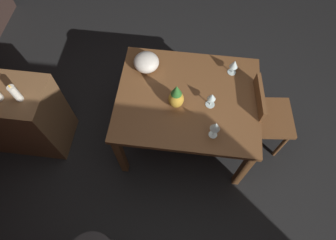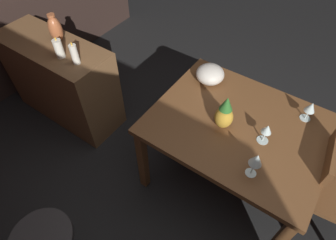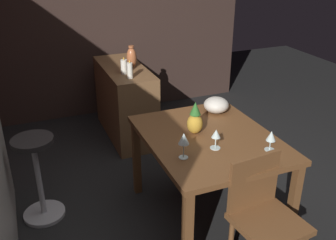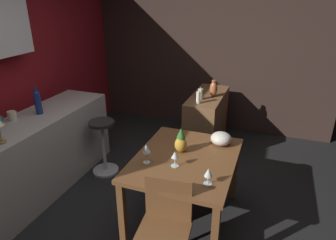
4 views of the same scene
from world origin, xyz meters
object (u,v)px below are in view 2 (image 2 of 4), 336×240
sideboard_cabinet (62,81)px  pillar_candle_tall (75,54)px  wine_glass_left (311,108)px  wine_glass_right (267,130)px  vase_copper (55,29)px  dining_table (237,132)px  wine_glass_center (256,160)px  pineapple_centerpiece (224,114)px  pillar_candle_short (59,49)px  chair_near_window (330,189)px  fruit_bowl (210,74)px

sideboard_cabinet → pillar_candle_tall: (-0.39, 0.04, 0.49)m
wine_glass_left → pillar_candle_tall: bearing=17.7°
wine_glass_right → vase_copper: vase_copper is taller
dining_table → wine_glass_center: size_ratio=6.22×
wine_glass_left → pineapple_centerpiece: pineapple_centerpiece is taller
sideboard_cabinet → pillar_candle_short: 0.54m
dining_table → wine_glass_left: bearing=-139.3°
sideboard_cabinet → wine_glass_center: (-1.89, 0.13, 0.47)m
chair_near_window → pineapple_centerpiece: size_ratio=3.38×
sideboard_cabinet → wine_glass_center: wine_glass_center is taller
fruit_bowl → pineapple_centerpiece: bearing=130.1°
dining_table → sideboard_cabinet: (1.68, 0.18, -0.24)m
wine_glass_right → wine_glass_left: bearing=-115.8°
wine_glass_left → vase_copper: 2.02m
chair_near_window → wine_glass_left: wine_glass_left is taller
wine_glass_right → wine_glass_center: bearing=97.6°
fruit_bowl → pillar_candle_tall: pillar_candle_tall is taller
chair_near_window → wine_glass_right: size_ratio=5.86×
sideboard_cabinet → wine_glass_right: bearing=-175.9°
sideboard_cabinet → pineapple_centerpiece: bearing=-176.3°
fruit_bowl → pillar_candle_short: bearing=25.0°
pineapple_centerpiece → wine_glass_right: bearing=-173.2°
sideboard_cabinet → pillar_candle_short: bearing=166.3°
pillar_candle_tall → wine_glass_right: bearing=-173.1°
sideboard_cabinet → pineapple_centerpiece: pineapple_centerpiece is taller
wine_glass_left → wine_glass_center: size_ratio=0.79×
vase_copper → wine_glass_right: bearing=-178.4°
pillar_candle_tall → vase_copper: (0.35, -0.13, 0.03)m
wine_glass_center → pillar_candle_short: bearing=-2.5°
chair_near_window → wine_glass_left: (0.33, -0.25, 0.35)m
fruit_bowl → pillar_candle_tall: (0.91, 0.49, 0.09)m
wine_glass_right → sideboard_cabinet: bearing=4.1°
chair_near_window → fruit_bowl: size_ratio=4.05×
sideboard_cabinet → chair_near_window: 2.37m
pineapple_centerpiece → dining_table: bearing=-139.5°
dining_table → wine_glass_right: bearing=165.3°
pillar_candle_short → vase_copper: (0.19, -0.14, 0.04)m
dining_table → chair_near_window: bearing=-176.3°
wine_glass_right → chair_near_window: bearing=-169.7°
chair_near_window → pillar_candle_short: (2.12, 0.28, 0.40)m
wine_glass_right → pineapple_centerpiece: pineapple_centerpiece is taller
wine_glass_left → wine_glass_right: same height
sideboard_cabinet → pillar_candle_tall: size_ratio=5.88×
chair_near_window → vase_copper: vase_copper is taller
chair_near_window → pillar_candle_tall: bearing=7.8°
pillar_candle_short → wine_glass_center: bearing=177.5°
wine_glass_left → fruit_bowl: size_ratio=0.69×
pillar_candle_short → chair_near_window: bearing=-172.5°
sideboard_cabinet → chair_near_window: (-2.35, -0.22, 0.08)m
pillar_candle_tall → sideboard_cabinet: bearing=-6.2°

